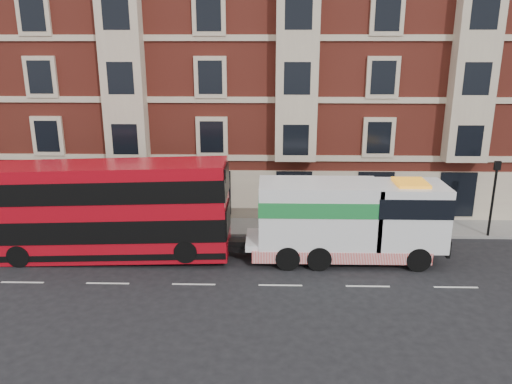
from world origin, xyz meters
TOP-DOWN VIEW (x-y plane):
  - ground at (0.00, 0.00)m, footprint 120.00×120.00m
  - sidewalk at (0.00, 7.50)m, footprint 90.00×3.00m
  - victorian_terrace at (0.50, 15.00)m, footprint 45.00×12.00m
  - lamp_post_west at (-6.00, 6.20)m, footprint 0.35×0.15m
  - lamp_post_east at (12.00, 6.20)m, footprint 0.35×0.15m
  - double_decker_bus at (-8.77, 2.98)m, footprint 12.29×2.82m
  - tow_truck at (3.30, 2.98)m, footprint 9.85×2.91m
  - pedestrian at (-7.59, 6.15)m, footprint 0.68×0.48m

SIDE VIEW (x-z plane):
  - ground at x=0.00m, z-range 0.00..0.00m
  - sidewalk at x=0.00m, z-range 0.00..0.15m
  - pedestrian at x=-7.59m, z-range 0.15..1.93m
  - tow_truck at x=3.30m, z-range 0.12..4.23m
  - double_decker_bus at x=-8.77m, z-range 0.15..5.13m
  - lamp_post_west at x=-6.00m, z-range 0.50..4.85m
  - lamp_post_east at x=12.00m, z-range 0.50..4.85m
  - victorian_terrace at x=0.50m, z-range -0.13..20.27m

